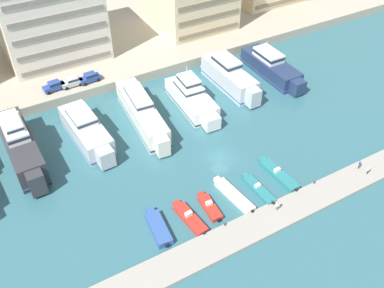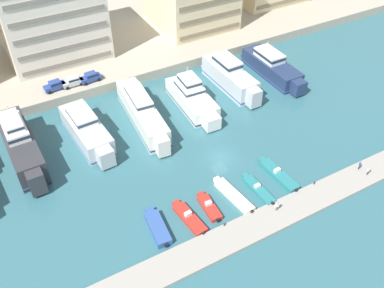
{
  "view_description": "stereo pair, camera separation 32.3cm",
  "coord_description": "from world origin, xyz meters",
  "views": [
    {
      "loc": [
        -29.24,
        -42.28,
        47.6
      ],
      "look_at": [
        -3.7,
        2.74,
        2.5
      ],
      "focal_mm": 40.0,
      "sensor_mm": 36.0,
      "label": 1
    },
    {
      "loc": [
        -28.96,
        -42.44,
        47.6
      ],
      "look_at": [
        -3.7,
        2.74,
        2.5
      ],
      "focal_mm": 40.0,
      "sensor_mm": 36.0,
      "label": 2
    }
  ],
  "objects": [
    {
      "name": "bollard_east_mid",
      "position": [
        9.01,
        -12.39,
        0.85
      ],
      "size": [
        0.2,
        0.2,
        0.61
      ],
      "color": "#2D2D33",
      "rests_on": "pier_dock"
    },
    {
      "name": "motorboat_red_left",
      "position": [
        -10.59,
        -8.76,
        0.4
      ],
      "size": [
        2.45,
        7.26,
        1.32
      ],
      "color": "red",
      "rests_on": "ground"
    },
    {
      "name": "pier_dock",
      "position": [
        0.0,
        -14.42,
        0.26
      ],
      "size": [
        120.0,
        4.57,
        0.53
      ],
      "primitive_type": "cube",
      "color": "#9E998E",
      "rests_on": "ground"
    },
    {
      "name": "ground_plane",
      "position": [
        0.0,
        0.0,
        0.0
      ],
      "size": [
        400.0,
        400.0,
        0.0
      ],
      "primitive_type": "plane",
      "color": "#336670"
    },
    {
      "name": "motorboat_blue_far_left",
      "position": [
        -15.22,
        -8.15,
        0.51
      ],
      "size": [
        2.61,
        7.03,
        1.02
      ],
      "color": "#33569E",
      "rests_on": "ground"
    },
    {
      "name": "yacht_white_center",
      "position": [
        3.09,
        14.79,
        1.99
      ],
      "size": [
        5.72,
        16.61,
        7.4
      ],
      "color": "white",
      "rests_on": "ground"
    },
    {
      "name": "car_blue_mid_left",
      "position": [
        -11.48,
        29.2,
        2.97
      ],
      "size": [
        4.23,
        2.19,
        1.8
      ],
      "color": "#28428E",
      "rests_on": "quay_promenade"
    },
    {
      "name": "bollard_west",
      "position": [
        -7.08,
        -12.39,
        0.85
      ],
      "size": [
        0.2,
        0.2,
        0.61
      ],
      "color": "#2D2D33",
      "rests_on": "pier_dock"
    },
    {
      "name": "pedestrian_mid_deck",
      "position": [
        17.33,
        -13.29,
        1.46
      ],
      "size": [
        0.46,
        0.46,
        1.58
      ],
      "color": "#282D3D",
      "rests_on": "pier_dock"
    },
    {
      "name": "pedestrian_far_side",
      "position": [
        0.85,
        -13.71,
        1.54
      ],
      "size": [
        0.64,
        0.35,
        1.72
      ],
      "color": "#7A6B56",
      "rests_on": "pier_dock"
    },
    {
      "name": "yacht_silver_mid_left",
      "position": [
        -17.22,
        14.81,
        2.09
      ],
      "size": [
        5.39,
        16.82,
        6.84
      ],
      "color": "silver",
      "rests_on": "ground"
    },
    {
      "name": "yacht_silver_center_right",
      "position": [
        12.82,
        16.81,
        2.39
      ],
      "size": [
        4.54,
        17.09,
        7.59
      ],
      "color": "silver",
      "rests_on": "ground"
    },
    {
      "name": "pedestrian_near_edge",
      "position": [
        17.63,
        -14.84,
        1.45
      ],
      "size": [
        0.6,
        0.21,
        1.56
      ],
      "color": "#282D3D",
      "rests_on": "pier_dock"
    },
    {
      "name": "motorboat_red_mid_left",
      "position": [
        -7.11,
        -8.38,
        0.4
      ],
      "size": [
        2.01,
        5.94,
        1.25
      ],
      "color": "red",
      "rests_on": "ground"
    },
    {
      "name": "motorboat_teal_center_right",
      "position": [
        5.52,
        -8.16,
        0.49
      ],
      "size": [
        2.2,
        8.48,
        1.47
      ],
      "color": "teal",
      "rests_on": "ground"
    },
    {
      "name": "motorboat_teal_center",
      "position": [
        1.08,
        -9.09,
        0.4
      ],
      "size": [
        1.82,
        7.28,
        1.18
      ],
      "color": "teal",
      "rests_on": "ground"
    },
    {
      "name": "yacht_charcoal_left",
      "position": [
        -27.82,
        15.72,
        2.71
      ],
      "size": [
        4.67,
        19.58,
        8.87
      ],
      "color": "#333338",
      "rests_on": "ground"
    },
    {
      "name": "bollard_west_mid",
      "position": [
        0.96,
        -12.39,
        0.85
      ],
      "size": [
        0.2,
        0.2,
        0.61
      ],
      "color": "#2D2D33",
      "rests_on": "pier_dock"
    },
    {
      "name": "apartment_block_left",
      "position": [
        -13.95,
        44.16,
        10.52
      ],
      "size": [
        20.01,
        18.17,
        18.97
      ],
      "color": "silver",
      "rests_on": "quay_promenade"
    },
    {
      "name": "yacht_navy_mid_right",
      "position": [
        22.8,
        16.35,
        1.94
      ],
      "size": [
        4.62,
        17.97,
        6.58
      ],
      "color": "navy",
      "rests_on": "ground"
    },
    {
      "name": "motorboat_cream_center_left",
      "position": [
        -2.84,
        -8.27,
        0.43
      ],
      "size": [
        2.53,
        8.51,
        0.88
      ],
      "color": "beige",
      "rests_on": "ground"
    },
    {
      "name": "car_silver_left",
      "position": [
        -14.96,
        29.43,
        2.97
      ],
      "size": [
        4.13,
        1.99,
        1.8
      ],
      "color": "#B7BCC1",
      "rests_on": "quay_promenade"
    },
    {
      "name": "yacht_ivory_center_left",
      "position": [
        -7.02,
        14.8,
        2.19
      ],
      "size": [
        5.32,
        20.86,
        7.03
      ],
      "color": "silver",
      "rests_on": "ground"
    },
    {
      "name": "quay_promenade",
      "position": [
        0.0,
        61.75,
        1.0
      ],
      "size": [
        180.0,
        70.0,
        1.99
      ],
      "primitive_type": "cube",
      "color": "#ADA38E",
      "rests_on": "ground"
    },
    {
      "name": "car_blue_far_left",
      "position": [
        -18.35,
        29.68,
        2.97
      ],
      "size": [
        4.23,
        2.21,
        1.8
      ],
      "color": "#28428E",
      "rests_on": "quay_promenade"
    }
  ]
}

